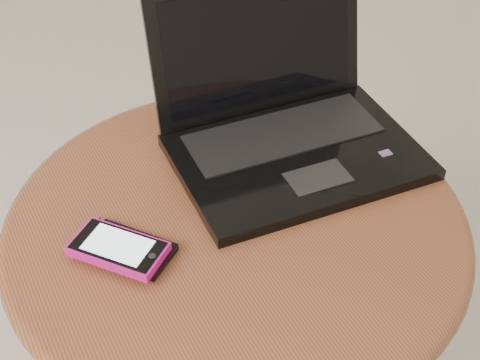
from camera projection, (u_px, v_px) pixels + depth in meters
name	position (u px, v px, depth m)	size (l,w,h in m)	color
table	(236.00, 271.00, 0.96)	(0.58, 0.58, 0.46)	#4C2A16
laptop	(286.00, 123.00, 0.98)	(0.33, 0.29, 0.21)	black
phone_black	(126.00, 248.00, 0.85)	(0.11, 0.12, 0.01)	black
phone_pink	(118.00, 249.00, 0.83)	(0.11, 0.12, 0.01)	#DF1498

